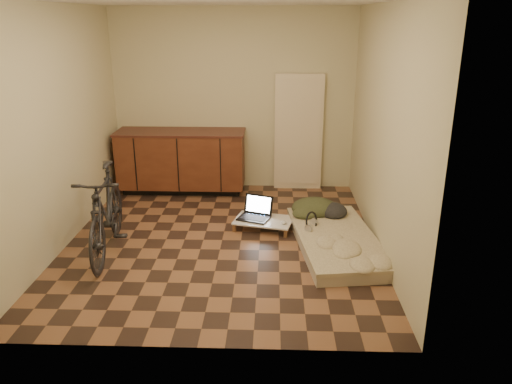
{
  "coord_description": "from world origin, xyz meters",
  "views": [
    {
      "loc": [
        0.58,
        -5.26,
        2.45
      ],
      "look_at": [
        0.39,
        0.14,
        0.55
      ],
      "focal_mm": 35.0,
      "sensor_mm": 36.0,
      "label": 1
    }
  ],
  "objects_px": {
    "bicycle": "(106,208)",
    "lap_desk": "(264,221)",
    "laptop": "(255,213)",
    "futon": "(336,241)"
  },
  "relations": [
    {
      "from": "bicycle",
      "to": "laptop",
      "type": "xyz_separation_m",
      "value": [
        1.57,
        0.79,
        -0.36
      ]
    },
    {
      "from": "lap_desk",
      "to": "futon",
      "type": "bearing_deg",
      "value": -18.24
    },
    {
      "from": "futon",
      "to": "laptop",
      "type": "xyz_separation_m",
      "value": [
        -0.93,
        0.57,
        0.09
      ]
    },
    {
      "from": "futon",
      "to": "lap_desk",
      "type": "distance_m",
      "value": 0.97
    },
    {
      "from": "futon",
      "to": "laptop",
      "type": "bearing_deg",
      "value": 140.9
    },
    {
      "from": "laptop",
      "to": "bicycle",
      "type": "bearing_deg",
      "value": -133.16
    },
    {
      "from": "bicycle",
      "to": "futon",
      "type": "distance_m",
      "value": 2.55
    },
    {
      "from": "bicycle",
      "to": "lap_desk",
      "type": "distance_m",
      "value": 1.88
    },
    {
      "from": "lap_desk",
      "to": "laptop",
      "type": "relative_size",
      "value": 1.7
    },
    {
      "from": "bicycle",
      "to": "lap_desk",
      "type": "relative_size",
      "value": 2.12
    }
  ]
}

